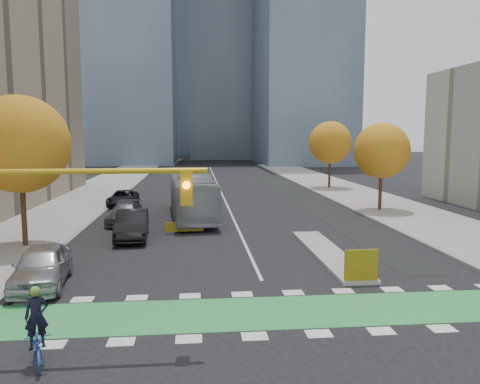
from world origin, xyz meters
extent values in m
plane|color=black|center=(0.00, 0.00, 0.00)|extent=(300.00, 300.00, 0.00)
cube|color=gray|center=(-13.50, 20.00, 0.07)|extent=(7.00, 120.00, 0.15)
cube|color=gray|center=(13.50, 20.00, 0.07)|extent=(7.00, 120.00, 0.15)
cube|color=gray|center=(-10.00, 20.00, 0.07)|extent=(0.30, 120.00, 0.16)
cube|color=gray|center=(10.00, 20.00, 0.07)|extent=(0.30, 120.00, 0.16)
cube|color=green|center=(0.00, 1.50, 0.01)|extent=(20.00, 3.00, 0.01)
cube|color=silver|center=(0.00, 40.00, 0.01)|extent=(0.15, 70.00, 0.01)
cube|color=black|center=(7.50, 30.00, 0.01)|extent=(2.50, 50.00, 0.01)
cube|color=gray|center=(4.00, 9.00, 0.08)|extent=(1.60, 10.00, 0.16)
cube|color=yellow|center=(4.00, 4.20, 0.80)|extent=(1.40, 0.12, 1.30)
cube|color=#47566B|center=(20.00, 85.00, 30.00)|extent=(18.00, 24.00, 60.00)
cube|color=#47566B|center=(-4.00, 140.00, 40.00)|extent=(26.00, 26.00, 80.00)
cylinder|color=#332114|center=(-12.00, 12.00, 2.62)|extent=(0.28, 0.28, 5.25)
sphere|color=#B66E16|center=(-12.00, 12.00, 5.62)|extent=(5.20, 5.20, 5.20)
cylinder|color=#332114|center=(12.00, 22.00, 2.27)|extent=(0.28, 0.28, 4.55)
sphere|color=#B66E16|center=(12.00, 22.00, 4.88)|extent=(4.40, 4.40, 4.40)
cylinder|color=#332114|center=(12.50, 38.00, 2.45)|extent=(0.28, 0.28, 4.90)
sphere|color=#B66E16|center=(12.50, 38.00, 5.25)|extent=(4.80, 4.80, 4.80)
cylinder|color=#BF9914|center=(-6.50, -0.50, 5.10)|extent=(8.20, 0.16, 0.16)
cube|color=#BF9914|center=(-3.00, -0.50, 4.60)|extent=(0.35, 0.28, 1.00)
sphere|color=orange|center=(-3.00, -0.68, 4.70)|extent=(0.22, 0.22, 0.22)
imported|color=#204095|center=(-7.00, -1.52, 0.49)|extent=(1.24, 1.97, 0.98)
imported|color=black|center=(-7.00, -1.52, 1.32)|extent=(0.70, 0.58, 1.66)
sphere|color=#597F2D|center=(-7.00, -1.52, 2.00)|extent=(0.28, 0.28, 0.28)
imported|color=#95999C|center=(-3.00, 20.57, 1.66)|extent=(3.74, 12.14, 3.33)
imported|color=#A7A7AC|center=(-9.00, 5.23, 0.83)|extent=(2.51, 5.07, 1.66)
imported|color=black|center=(-6.50, 13.73, 0.84)|extent=(2.12, 5.22, 1.69)
imported|color=#4E4D52|center=(-7.63, 18.73, 0.71)|extent=(2.31, 5.00, 1.41)
imported|color=black|center=(-9.00, 26.86, 0.67)|extent=(2.35, 4.90, 1.35)
camera|label=1|loc=(-2.75, -13.91, 6.11)|focal=35.00mm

